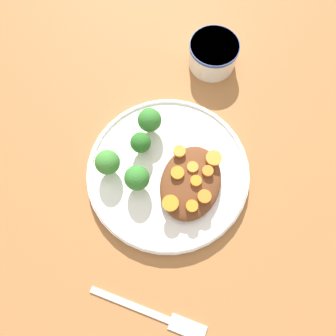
% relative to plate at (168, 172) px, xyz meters
% --- Properties ---
extents(ground_plane, '(4.00, 4.00, 0.00)m').
position_rel_plate_xyz_m(ground_plane, '(0.00, 0.00, -0.01)').
color(ground_plane, '#9E6638').
extents(plate, '(0.28, 0.28, 0.02)m').
position_rel_plate_xyz_m(plate, '(0.00, 0.00, 0.00)').
color(plate, white).
rests_on(plate, ground_plane).
extents(dip_bowl, '(0.09, 0.09, 0.05)m').
position_rel_plate_xyz_m(dip_bowl, '(-0.25, 0.01, 0.02)').
color(dip_bowl, white).
rests_on(dip_bowl, ground_plane).
extents(stew_mound, '(0.13, 0.10, 0.03)m').
position_rel_plate_xyz_m(stew_mound, '(0.01, 0.04, 0.02)').
color(stew_mound, brown).
rests_on(stew_mound, plate).
extents(broccoli_floret_0, '(0.04, 0.04, 0.05)m').
position_rel_plate_xyz_m(broccoli_floret_0, '(0.04, -0.04, 0.04)').
color(broccoli_floret_0, '#759E51').
rests_on(broccoli_floret_0, plate).
extents(broccoli_floret_1, '(0.04, 0.04, 0.05)m').
position_rel_plate_xyz_m(broccoli_floret_1, '(0.03, -0.10, 0.04)').
color(broccoli_floret_1, '#7FA85B').
rests_on(broccoli_floret_1, plate).
extents(broccoli_floret_2, '(0.04, 0.04, 0.05)m').
position_rel_plate_xyz_m(broccoli_floret_2, '(-0.07, -0.05, 0.04)').
color(broccoli_floret_2, '#7FA85B').
rests_on(broccoli_floret_2, plate).
extents(broccoli_floret_3, '(0.03, 0.03, 0.05)m').
position_rel_plate_xyz_m(broccoli_floret_3, '(-0.02, -0.06, 0.03)').
color(broccoli_floret_3, '#759E51').
rests_on(broccoli_floret_3, plate).
extents(carrot_slice_0, '(0.03, 0.03, 0.01)m').
position_rel_plate_xyz_m(carrot_slice_0, '(0.06, 0.02, 0.04)').
color(carrot_slice_0, orange).
rests_on(carrot_slice_0, stew_mound).
extents(carrot_slice_1, '(0.02, 0.02, 0.01)m').
position_rel_plate_xyz_m(carrot_slice_1, '(0.03, 0.07, 0.04)').
color(carrot_slice_1, orange).
rests_on(carrot_slice_1, stew_mound).
extents(carrot_slice_2, '(0.03, 0.03, 0.01)m').
position_rel_plate_xyz_m(carrot_slice_2, '(-0.03, 0.07, 0.04)').
color(carrot_slice_2, orange).
rests_on(carrot_slice_2, stew_mound).
extents(carrot_slice_3, '(0.02, 0.02, 0.01)m').
position_rel_plate_xyz_m(carrot_slice_3, '(0.01, 0.02, 0.04)').
color(carrot_slice_3, orange).
rests_on(carrot_slice_3, stew_mound).
extents(carrot_slice_4, '(0.02, 0.02, 0.00)m').
position_rel_plate_xyz_m(carrot_slice_4, '(-0.01, 0.04, 0.04)').
color(carrot_slice_4, orange).
rests_on(carrot_slice_4, stew_mound).
extents(carrot_slice_5, '(0.02, 0.02, 0.01)m').
position_rel_plate_xyz_m(carrot_slice_5, '(-0.03, 0.01, 0.04)').
color(carrot_slice_5, orange).
rests_on(carrot_slice_5, stew_mound).
extents(carrot_slice_6, '(0.02, 0.02, 0.01)m').
position_rel_plate_xyz_m(carrot_slice_6, '(-0.01, 0.06, 0.04)').
color(carrot_slice_6, orange).
rests_on(carrot_slice_6, stew_mound).
extents(carrot_slice_7, '(0.02, 0.02, 0.01)m').
position_rel_plate_xyz_m(carrot_slice_7, '(0.05, 0.06, 0.04)').
color(carrot_slice_7, orange).
rests_on(carrot_slice_7, stew_mound).
extents(carrot_slice_8, '(0.02, 0.02, 0.01)m').
position_rel_plate_xyz_m(carrot_slice_8, '(0.01, 0.05, 0.04)').
color(carrot_slice_8, orange).
rests_on(carrot_slice_8, stew_mound).
extents(fork, '(0.03, 0.19, 0.01)m').
position_rel_plate_xyz_m(fork, '(0.22, 0.05, -0.01)').
color(fork, '#BDBDBD').
rests_on(fork, ground_plane).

